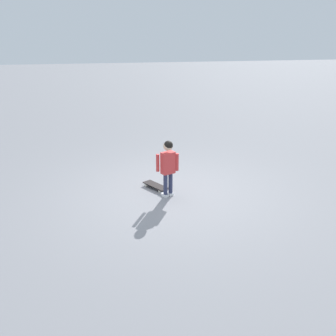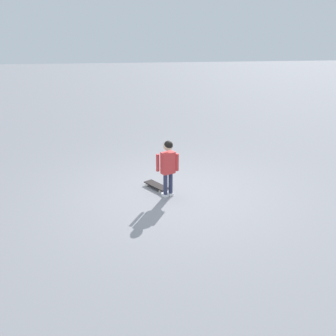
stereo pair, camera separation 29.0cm
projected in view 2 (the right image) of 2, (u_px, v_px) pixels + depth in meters
ground_plane at (175, 195)px, 7.32m from camera, size 50.00×50.00×0.00m
child_person at (168, 162)px, 7.07m from camera, size 0.25×0.41×1.06m
skateboard at (157, 186)px, 7.61m from camera, size 0.59×0.47×0.07m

